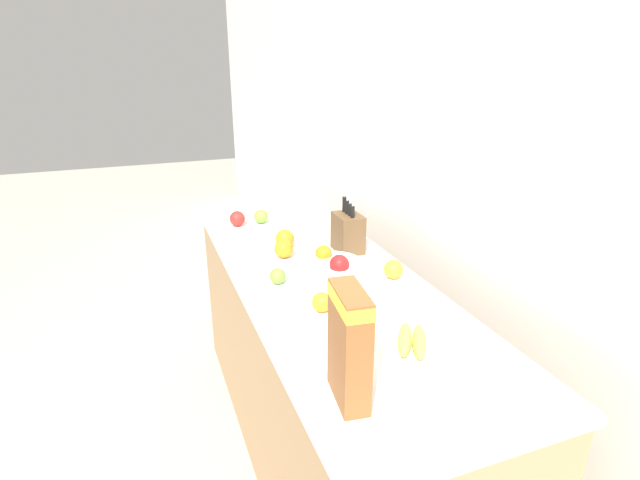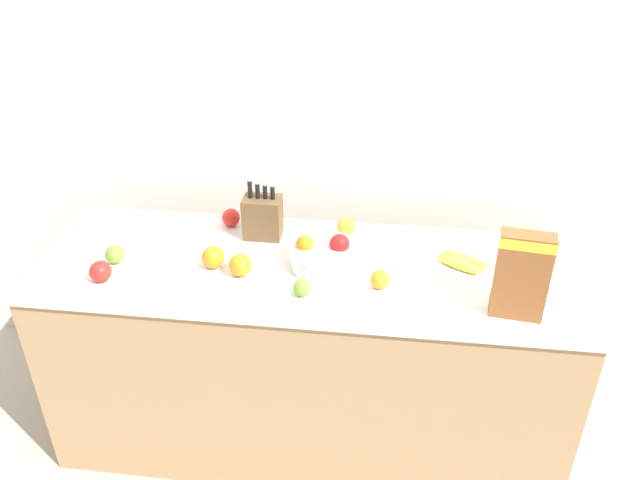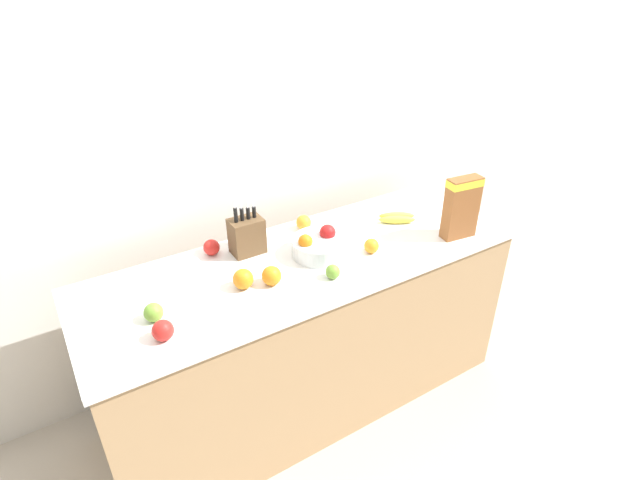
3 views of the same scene
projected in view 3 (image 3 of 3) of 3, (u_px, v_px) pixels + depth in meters
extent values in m
plane|color=#B2A899|center=(309.00, 394.00, 2.78)|extent=(14.00, 14.00, 0.00)
cube|color=silver|center=(249.00, 142.00, 2.55)|extent=(9.00, 0.06, 2.60)
cube|color=tan|center=(308.00, 334.00, 2.57)|extent=(2.06, 0.68, 0.87)
cube|color=white|center=(307.00, 261.00, 2.34)|extent=(2.09, 0.71, 0.03)
cube|color=brown|center=(247.00, 236.00, 2.34)|extent=(0.15, 0.11, 0.17)
cylinder|color=black|center=(236.00, 215.00, 2.25)|extent=(0.02, 0.02, 0.07)
cube|color=silver|center=(235.00, 204.00, 2.23)|extent=(0.01, 0.00, 0.04)
cylinder|color=black|center=(242.00, 214.00, 2.27)|extent=(0.02, 0.02, 0.06)
cube|color=silver|center=(241.00, 206.00, 2.25)|extent=(0.01, 0.00, 0.02)
cylinder|color=black|center=(248.00, 213.00, 2.29)|extent=(0.02, 0.02, 0.06)
cube|color=silver|center=(247.00, 204.00, 2.26)|extent=(0.01, 0.00, 0.04)
cylinder|color=black|center=(254.00, 212.00, 2.30)|extent=(0.02, 0.02, 0.05)
cube|color=silver|center=(254.00, 205.00, 2.28)|extent=(0.01, 0.00, 0.02)
cube|color=brown|center=(461.00, 208.00, 2.43)|extent=(0.18, 0.09, 0.31)
cube|color=yellow|center=(465.00, 183.00, 2.37)|extent=(0.18, 0.09, 0.04)
cylinder|color=silver|center=(320.00, 247.00, 2.34)|extent=(0.27, 0.27, 0.08)
sphere|color=red|center=(328.00, 232.00, 2.35)|extent=(0.08, 0.08, 0.08)
sphere|color=orange|center=(305.00, 241.00, 2.28)|extent=(0.07, 0.07, 0.07)
ellipsoid|color=yellow|center=(397.00, 216.00, 2.66)|extent=(0.19, 0.13, 0.04)
ellipsoid|color=yellow|center=(397.00, 220.00, 2.62)|extent=(0.18, 0.14, 0.04)
sphere|color=red|center=(212.00, 247.00, 2.34)|extent=(0.08, 0.08, 0.08)
sphere|color=#6B9E33|center=(333.00, 272.00, 2.17)|extent=(0.06, 0.06, 0.06)
sphere|color=#6B9E33|center=(154.00, 312.00, 1.92)|extent=(0.08, 0.08, 0.08)
sphere|color=red|center=(163.00, 330.00, 1.83)|extent=(0.08, 0.08, 0.08)
sphere|color=orange|center=(272.00, 276.00, 2.13)|extent=(0.09, 0.09, 0.09)
sphere|color=orange|center=(304.00, 223.00, 2.55)|extent=(0.08, 0.08, 0.08)
sphere|color=orange|center=(243.00, 279.00, 2.11)|extent=(0.09, 0.09, 0.09)
sphere|color=orange|center=(371.00, 246.00, 2.36)|extent=(0.07, 0.07, 0.07)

